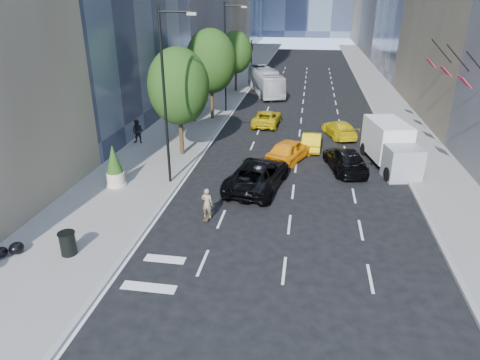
% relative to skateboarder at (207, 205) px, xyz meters
% --- Properties ---
extents(ground, '(160.00, 160.00, 0.00)m').
position_rel_skateboarder_xyz_m(ground, '(3.20, 0.11, -0.81)').
color(ground, black).
rests_on(ground, ground).
extents(sidewalk_left, '(6.00, 120.00, 0.15)m').
position_rel_skateboarder_xyz_m(sidewalk_left, '(-5.80, 30.11, -0.73)').
color(sidewalk_left, slate).
rests_on(sidewalk_left, ground).
extents(sidewalk_right, '(4.00, 120.00, 0.15)m').
position_rel_skateboarder_xyz_m(sidewalk_right, '(13.20, 30.11, -0.73)').
color(sidewalk_right, slate).
rests_on(sidewalk_right, ground).
extents(lamp_near, '(2.13, 0.22, 10.00)m').
position_rel_skateboarder_xyz_m(lamp_near, '(-3.12, 4.11, 5.01)').
color(lamp_near, black).
rests_on(lamp_near, sidewalk_left).
extents(lamp_far, '(2.13, 0.22, 10.00)m').
position_rel_skateboarder_xyz_m(lamp_far, '(-3.12, 22.11, 5.01)').
color(lamp_far, black).
rests_on(lamp_far, sidewalk_left).
extents(tree_near, '(4.20, 4.20, 7.46)m').
position_rel_skateboarder_xyz_m(tree_near, '(-4.00, 9.11, 4.16)').
color(tree_near, black).
rests_on(tree_near, sidewalk_left).
extents(tree_mid, '(4.50, 4.50, 7.99)m').
position_rel_skateboarder_xyz_m(tree_mid, '(-4.00, 19.11, 4.51)').
color(tree_mid, black).
rests_on(tree_mid, sidewalk_left).
extents(tree_far, '(3.90, 3.90, 6.92)m').
position_rel_skateboarder_xyz_m(tree_far, '(-4.00, 32.11, 3.82)').
color(tree_far, black).
rests_on(tree_far, sidewalk_left).
extents(traffic_signal, '(2.48, 0.53, 5.20)m').
position_rel_skateboarder_xyz_m(traffic_signal, '(-3.20, 40.11, 3.43)').
color(traffic_signal, black).
rests_on(traffic_signal, sidewalk_left).
extents(facade_flags, '(1.85, 13.30, 2.05)m').
position_rel_skateboarder_xyz_m(facade_flags, '(13.84, 10.11, 5.38)').
color(facade_flags, black).
rests_on(facade_flags, ground).
extents(skateboarder, '(0.62, 0.43, 1.61)m').
position_rel_skateboarder_xyz_m(skateboarder, '(0.00, 0.00, 0.00)').
color(skateboarder, '#877454').
rests_on(skateboarder, ground).
extents(black_sedan_lincoln, '(3.76, 6.44, 1.68)m').
position_rel_skateboarder_xyz_m(black_sedan_lincoln, '(2.05, 4.37, 0.04)').
color(black_sedan_lincoln, black).
rests_on(black_sedan_lincoln, ground).
extents(black_sedan_mercedes, '(3.10, 5.41, 1.47)m').
position_rel_skateboarder_xyz_m(black_sedan_mercedes, '(7.40, 8.11, -0.07)').
color(black_sedan_mercedes, black).
rests_on(black_sedan_mercedes, ground).
extents(taxi_a, '(3.51, 4.97, 1.57)m').
position_rel_skateboarder_xyz_m(taxi_a, '(3.70, 9.34, -0.02)').
color(taxi_a, '#FF990D').
rests_on(taxi_a, ground).
extents(taxi_b, '(1.56, 3.97, 1.29)m').
position_rel_skateboarder_xyz_m(taxi_b, '(5.20, 12.17, -0.16)').
color(taxi_b, yellow).
rests_on(taxi_b, ground).
extents(taxi_c, '(2.45, 4.83, 1.31)m').
position_rel_skateboarder_xyz_m(taxi_c, '(1.20, 18.11, -0.15)').
color(taxi_c, gold).
rests_on(taxi_c, ground).
extents(taxi_d, '(3.08, 4.84, 1.31)m').
position_rel_skateboarder_xyz_m(taxi_d, '(7.40, 15.61, -0.15)').
color(taxi_d, '#DEC10B').
rests_on(taxi_d, ground).
extents(city_bus, '(5.45, 10.70, 2.91)m').
position_rel_skateboarder_xyz_m(city_bus, '(-0.38, 31.73, 0.65)').
color(city_bus, silver).
rests_on(city_bus, ground).
extents(box_truck, '(3.30, 6.29, 2.86)m').
position_rel_skateboarder_xyz_m(box_truck, '(10.35, 9.38, 0.65)').
color(box_truck, silver).
rests_on(box_truck, ground).
extents(pedestrian_a, '(0.93, 0.74, 1.85)m').
position_rel_skateboarder_xyz_m(pedestrian_a, '(-8.00, 10.93, 0.27)').
color(pedestrian_a, black).
rests_on(pedestrian_a, sidewalk_left).
extents(pedestrian_b, '(0.98, 0.42, 1.67)m').
position_rel_skateboarder_xyz_m(pedestrian_b, '(-5.49, 17.82, 0.18)').
color(pedestrian_b, black).
rests_on(pedestrian_b, sidewalk_left).
extents(trash_can, '(0.68, 0.68, 1.02)m').
position_rel_skateboarder_xyz_m(trash_can, '(-5.19, -4.37, -0.14)').
color(trash_can, black).
rests_on(trash_can, sidewalk_left).
extents(planter_shrub, '(1.06, 1.06, 2.55)m').
position_rel_skateboarder_xyz_m(planter_shrub, '(-6.29, 3.00, 0.56)').
color(planter_shrub, beige).
rests_on(planter_shrub, sidewalk_left).
extents(garbage_bags, '(1.05, 1.01, 0.52)m').
position_rel_skateboarder_xyz_m(garbage_bags, '(-7.69, -4.82, -0.41)').
color(garbage_bags, black).
rests_on(garbage_bags, sidewalk_left).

